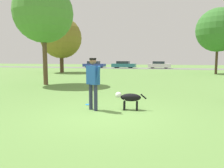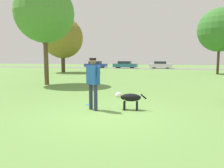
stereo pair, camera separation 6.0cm
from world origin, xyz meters
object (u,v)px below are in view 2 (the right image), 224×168
at_px(tree_near_left, 45,13).
at_px(parked_car_white, 161,65).
at_px(frisbee, 88,104).
at_px(tree_far_left, 63,38).
at_px(dog, 129,98).
at_px(tree_far_right, 220,30).
at_px(person, 93,79).
at_px(parked_car_teal, 125,65).
at_px(parked_car_blue, 96,64).

bearing_deg(tree_near_left, parked_car_white, 78.49).
height_order(frisbee, tree_far_left, tree_far_left).
height_order(dog, parked_car_white, parked_car_white).
distance_m(dog, tree_near_left, 9.95).
bearing_deg(tree_near_left, tree_far_right, 48.46).
xyz_separation_m(tree_far_right, tree_far_left, (-18.55, -2.45, -0.61)).
bearing_deg(dog, tree_near_left, -48.01).
bearing_deg(parked_car_white, tree_far_right, -60.40).
relative_size(person, parked_car_white, 0.44).
bearing_deg(tree_near_left, person, -46.43).
bearing_deg(parked_car_teal, tree_far_left, -106.35).
relative_size(parked_car_blue, parked_car_white, 1.08).
xyz_separation_m(person, parked_car_white, (-0.09, 33.96, -0.43)).
relative_size(frisbee, parked_car_blue, 0.05).
relative_size(frisbee, parked_car_teal, 0.05).
relative_size(person, tree_far_right, 0.24).
bearing_deg(tree_near_left, dog, -39.35).
bearing_deg(frisbee, person, -56.73).
bearing_deg(tree_near_left, parked_car_teal, 91.97).
relative_size(dog, tree_near_left, 0.16).
height_order(frisbee, parked_car_white, parked_car_white).
height_order(person, parked_car_teal, person).
relative_size(person, dog, 1.64).
relative_size(person, frisbee, 8.18).
xyz_separation_m(person, dog, (1.16, 0.39, -0.66)).
relative_size(tree_far_left, parked_car_teal, 1.56).
height_order(dog, parked_car_teal, parked_car_teal).
relative_size(person, parked_car_teal, 0.40).
distance_m(dog, parked_car_blue, 36.29).
relative_size(dog, parked_car_teal, 0.24).
relative_size(person, tree_far_left, 0.25).
height_order(tree_far_left, parked_car_teal, tree_far_left).
xyz_separation_m(tree_far_right, parked_car_teal, (-13.97, 12.94, -4.35)).
relative_size(tree_far_right, parked_car_white, 1.85).
bearing_deg(parked_car_blue, tree_near_left, -76.20).
xyz_separation_m(dog, parked_car_teal, (-7.88, 33.32, 0.23)).
relative_size(tree_far_right, parked_car_teal, 1.66).
bearing_deg(tree_far_left, tree_near_left, -65.69).
bearing_deg(parked_car_blue, frisbee, -70.00).
height_order(tree_far_right, tree_near_left, tree_far_right).
bearing_deg(tree_far_right, parked_car_white, 119.07).
xyz_separation_m(tree_near_left, parked_car_white, (5.68, 27.90, -4.10)).
height_order(tree_far_left, parked_car_white, tree_far_left).
bearing_deg(tree_far_right, tree_near_left, -131.54).
bearing_deg(parked_car_teal, tree_near_left, -87.79).
relative_size(tree_far_right, tree_near_left, 1.11).
xyz_separation_m(dog, tree_far_right, (6.09, 20.38, 4.59)).
relative_size(frisbee, tree_far_left, 0.03).
distance_m(dog, tree_far_right, 21.76).
bearing_deg(frisbee, parked_car_blue, 110.34).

